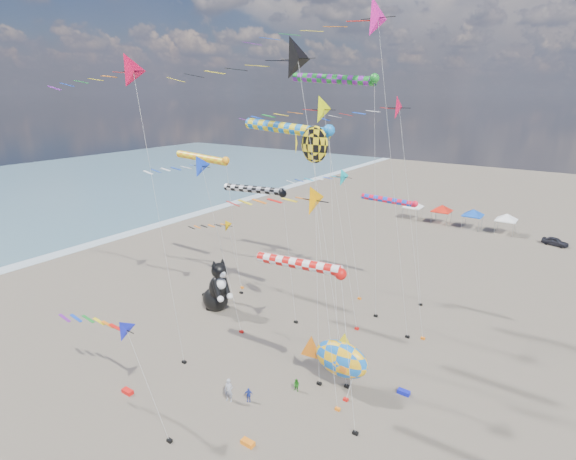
{
  "coord_description": "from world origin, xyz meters",
  "views": [
    {
      "loc": [
        19.17,
        -15.22,
        21.37
      ],
      "look_at": [
        0.44,
        12.0,
        11.25
      ],
      "focal_mm": 28.0,
      "sensor_mm": 36.0,
      "label": 1
    }
  ],
  "objects_px": {
    "fish_inflatable": "(341,359)",
    "child_blue": "(249,395)",
    "person_adult": "(229,390)",
    "child_green": "(297,385)",
    "cat_inflatable": "(217,284)",
    "parked_car": "(555,242)"
  },
  "relations": [
    {
      "from": "person_adult",
      "to": "parked_car",
      "type": "height_order",
      "value": "person_adult"
    },
    {
      "from": "person_adult",
      "to": "child_green",
      "type": "height_order",
      "value": "person_adult"
    },
    {
      "from": "child_blue",
      "to": "child_green",
      "type": "bearing_deg",
      "value": 20.2
    },
    {
      "from": "cat_inflatable",
      "to": "child_blue",
      "type": "xyz_separation_m",
      "value": [
        11.73,
        -9.37,
        -2.32
      ]
    },
    {
      "from": "person_adult",
      "to": "child_green",
      "type": "distance_m",
      "value": 5.03
    },
    {
      "from": "cat_inflatable",
      "to": "person_adult",
      "type": "height_order",
      "value": "cat_inflatable"
    },
    {
      "from": "person_adult",
      "to": "parked_car",
      "type": "xyz_separation_m",
      "value": [
        16.04,
        53.02,
        -0.29
      ]
    },
    {
      "from": "child_blue",
      "to": "parked_car",
      "type": "xyz_separation_m",
      "value": [
        14.85,
        52.26,
        0.05
      ]
    },
    {
      "from": "fish_inflatable",
      "to": "child_blue",
      "type": "bearing_deg",
      "value": -133.09
    },
    {
      "from": "child_green",
      "to": "parked_car",
      "type": "height_order",
      "value": "parked_car"
    },
    {
      "from": "parked_car",
      "to": "fish_inflatable",
      "type": "bearing_deg",
      "value": -176.22
    },
    {
      "from": "child_green",
      "to": "child_blue",
      "type": "height_order",
      "value": "child_blue"
    },
    {
      "from": "cat_inflatable",
      "to": "child_green",
      "type": "relative_size",
      "value": 5.56
    },
    {
      "from": "child_green",
      "to": "child_blue",
      "type": "distance_m",
      "value": 3.66
    },
    {
      "from": "fish_inflatable",
      "to": "child_blue",
      "type": "distance_m",
      "value": 7.19
    },
    {
      "from": "person_adult",
      "to": "child_blue",
      "type": "relative_size",
      "value": 1.62
    },
    {
      "from": "person_adult",
      "to": "child_green",
      "type": "bearing_deg",
      "value": 30.39
    },
    {
      "from": "fish_inflatable",
      "to": "child_green",
      "type": "height_order",
      "value": "fish_inflatable"
    },
    {
      "from": "child_blue",
      "to": "person_adult",
      "type": "bearing_deg",
      "value": -179.72
    },
    {
      "from": "fish_inflatable",
      "to": "child_blue",
      "type": "xyz_separation_m",
      "value": [
        -4.71,
        -5.04,
        -2.03
      ]
    },
    {
      "from": "fish_inflatable",
      "to": "person_adult",
      "type": "xyz_separation_m",
      "value": [
        -5.9,
        -5.8,
        -1.69
      ]
    },
    {
      "from": "child_green",
      "to": "fish_inflatable",
      "type": "bearing_deg",
      "value": 41.62
    }
  ]
}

